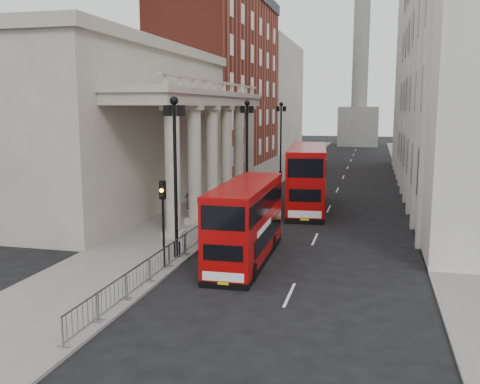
{
  "coord_description": "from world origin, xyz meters",
  "views": [
    {
      "loc": [
        9.24,
        -21.61,
        7.89
      ],
      "look_at": [
        1.23,
        10.4,
        2.64
      ],
      "focal_mm": 40.0,
      "sensor_mm": 36.0,
      "label": 1
    }
  ],
  "objects": [
    {
      "name": "east_building",
      "position": [
        16.0,
        32.0,
        12.5
      ],
      "size": [
        8.0,
        55.0,
        25.0
      ],
      "primitive_type": "cube",
      "color": "beige",
      "rests_on": "ground"
    },
    {
      "name": "lamp_post_south",
      "position": [
        -0.6,
        4.0,
        4.91
      ],
      "size": [
        1.05,
        0.44,
        8.32
      ],
      "color": "black",
      "rests_on": "sidewalk_west"
    },
    {
      "name": "pedestrian_c",
      "position": [
        -2.28,
        19.24,
        1.01
      ],
      "size": [
        0.99,
        0.78,
        1.79
      ],
      "primitive_type": "imported",
      "rotation": [
        0.0,
        0.0,
        6.01
      ],
      "color": "black",
      "rests_on": "sidewalk_west"
    },
    {
      "name": "crowd_barriers",
      "position": [
        -0.35,
        2.23,
        0.67
      ],
      "size": [
        0.5,
        18.75,
        1.1
      ],
      "color": "gray",
      "rests_on": "sidewalk_west"
    },
    {
      "name": "bus_far",
      "position": [
        4.29,
        19.59,
        2.56
      ],
      "size": [
        3.88,
        11.58,
        4.9
      ],
      "rotation": [
        0.0,
        0.0,
        0.1
      ],
      "color": "#9A0707",
      "rests_on": "ground"
    },
    {
      "name": "pedestrian_a",
      "position": [
        -4.63,
        17.83,
        0.88
      ],
      "size": [
        0.63,
        0.49,
        1.53
      ],
      "primitive_type": "imported",
      "rotation": [
        0.0,
        0.0,
        0.24
      ],
      "color": "black",
      "rests_on": "sidewalk_west"
    },
    {
      "name": "lamp_post_mid",
      "position": [
        -0.6,
        20.0,
        4.91
      ],
      "size": [
        1.05,
        0.44,
        8.32
      ],
      "color": "black",
      "rests_on": "sidewalk_west"
    },
    {
      "name": "brick_building",
      "position": [
        -10.5,
        48.0,
        11.0
      ],
      "size": [
        9.0,
        32.0,
        22.0
      ],
      "primitive_type": "cube",
      "color": "maroon",
      "rests_on": "ground"
    },
    {
      "name": "kerb",
      "position": [
        -0.05,
        30.0,
        0.07
      ],
      "size": [
        0.2,
        140.0,
        0.14
      ],
      "primitive_type": "cube",
      "color": "slate",
      "rests_on": "ground"
    },
    {
      "name": "ground",
      "position": [
        0.0,
        0.0,
        0.0
      ],
      "size": [
        260.0,
        260.0,
        0.0
      ],
      "primitive_type": "plane",
      "color": "black",
      "rests_on": "ground"
    },
    {
      "name": "sidewalk_east",
      "position": [
        13.5,
        30.0,
        0.06
      ],
      "size": [
        3.0,
        140.0,
        0.12
      ],
      "primitive_type": "cube",
      "color": "slate",
      "rests_on": "ground"
    },
    {
      "name": "pedestrian_b",
      "position": [
        -4.38,
        16.82,
        0.99
      ],
      "size": [
        0.86,
        0.68,
        1.74
      ],
      "primitive_type": "imported",
      "rotation": [
        0.0,
        0.0,
        3.17
      ],
      "color": "black",
      "rests_on": "sidewalk_west"
    },
    {
      "name": "lamp_post_north",
      "position": [
        -0.6,
        36.0,
        4.91
      ],
      "size": [
        1.05,
        0.44,
        8.32
      ],
      "color": "black",
      "rests_on": "sidewalk_west"
    },
    {
      "name": "bus_near",
      "position": [
        3.01,
        4.61,
        2.12
      ],
      "size": [
        2.43,
        9.44,
        4.06
      ],
      "rotation": [
        0.0,
        0.0,
        0.02
      ],
      "color": "#990707",
      "rests_on": "ground"
    },
    {
      "name": "west_building_far",
      "position": [
        -10.5,
        80.0,
        10.0
      ],
      "size": [
        9.0,
        30.0,
        20.0
      ],
      "primitive_type": "cube",
      "color": "gray",
      "rests_on": "ground"
    },
    {
      "name": "portico_building",
      "position": [
        -10.5,
        18.0,
        6.0
      ],
      "size": [
        9.0,
        28.0,
        12.0
      ],
      "primitive_type": "cube",
      "color": "gray",
      "rests_on": "ground"
    },
    {
      "name": "sidewalk_west",
      "position": [
        -3.0,
        30.0,
        0.06
      ],
      "size": [
        6.0,
        140.0,
        0.12
      ],
      "primitive_type": "cube",
      "color": "slate",
      "rests_on": "ground"
    },
    {
      "name": "monument_column",
      "position": [
        6.0,
        92.0,
        15.98
      ],
      "size": [
        8.0,
        8.0,
        54.2
      ],
      "color": "#60605E",
      "rests_on": "ground"
    },
    {
      "name": "traffic_light",
      "position": [
        -0.5,
        1.98,
        3.11
      ],
      "size": [
        0.28,
        0.33,
        4.3
      ],
      "color": "black",
      "rests_on": "sidewalk_west"
    }
  ]
}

